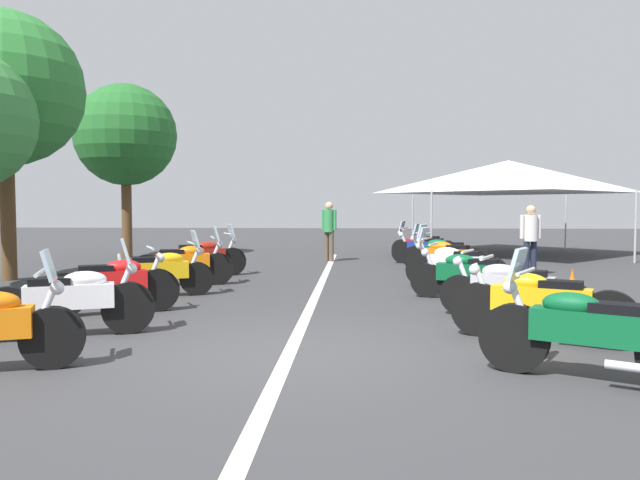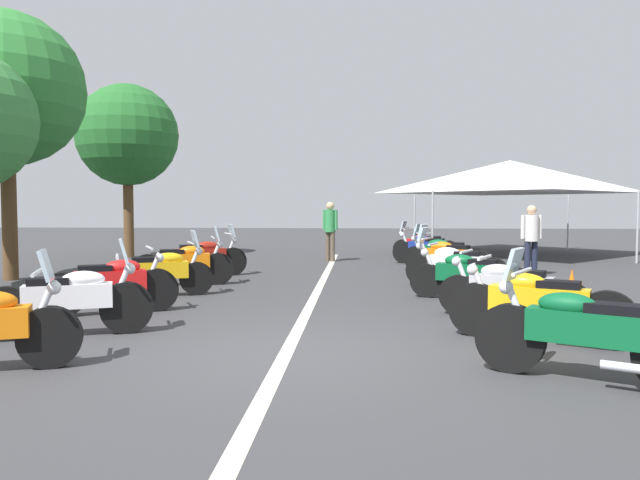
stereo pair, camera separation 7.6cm
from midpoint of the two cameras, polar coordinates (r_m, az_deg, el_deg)
name	(u,v)px [view 2 (the right image)]	position (r m, az deg, el deg)	size (l,w,h in m)	color
ground_plane	(285,355)	(6.81, -2.95, -10.69)	(80.00, 80.00, 0.00)	#38383A
lane_centre_stripe	(314,298)	(10.80, -0.41, -5.51)	(20.00, 0.16, 0.01)	beige
motorcycle_left_row_1	(71,299)	(8.22, -22.12, -5.15)	(0.97, 1.95, 1.22)	black
motorcycle_left_row_2	(112,284)	(9.73, -18.74, -3.90)	(1.07, 1.87, 1.01)	black
motorcycle_left_row_3	(161,272)	(11.34, -14.57, -2.88)	(1.01, 1.84, 1.20)	black
motorcycle_left_row_4	(185,263)	(12.85, -12.43, -2.09)	(0.88, 2.02, 1.22)	black
motorcycle_left_row_5	(202,256)	(14.41, -10.90, -1.52)	(1.14, 2.03, 1.22)	black
motorcycle_right_row_0	(584,331)	(6.17, 23.86, -7.86)	(1.14, 1.88, 1.23)	black
motorcycle_right_row_1	(537,303)	(7.79, 19.97, -5.62)	(1.08, 2.03, 1.02)	black
motorcycle_right_row_2	(510,288)	(9.24, 17.61, -4.35)	(1.08, 1.99, 0.98)	black
motorcycle_right_row_3	(469,274)	(10.94, 13.98, -3.15)	(0.99, 2.04, 0.98)	black
motorcycle_right_row_4	(454,264)	(12.53, 12.67, -2.26)	(0.99, 1.97, 1.21)	black
motorcycle_right_row_5	(448,257)	(14.30, 12.06, -1.56)	(1.11, 1.84, 1.22)	black
motorcycle_right_row_6	(444,253)	(15.79, 11.71, -1.18)	(0.94, 2.09, 1.20)	black
motorcycle_right_row_7	(427,248)	(17.52, 10.12, -0.76)	(0.98, 1.94, 1.00)	black
motorcycle_right_row_8	(424,245)	(19.15, 9.86, -0.43)	(1.00, 1.97, 1.19)	black
traffic_cone_0	(581,303)	(9.24, 23.50, -5.44)	(0.36, 0.36, 0.61)	orange
traffic_cone_1	(572,288)	(10.82, 22.74, -4.20)	(0.36, 0.36, 0.61)	orange
bystander_0	(330,226)	(18.11, 1.08, 1.29)	(0.34, 0.45, 1.78)	brown
bystander_2	(531,235)	(15.04, 19.36, 0.46)	(0.32, 0.52, 1.67)	#1E2338
roadside_tree_0	(6,90)	(15.33, -27.28, 12.44)	(3.37, 3.37, 5.91)	brown
roadside_tree_2	(127,136)	(20.68, -17.55, 9.32)	(3.24, 3.24, 5.55)	brown
event_tent	(510,177)	(21.60, 17.51, 5.69)	(6.51, 6.51, 3.20)	white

